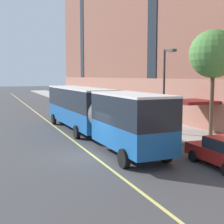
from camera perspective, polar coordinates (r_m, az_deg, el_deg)
name	(u,v)px	position (r m, az deg, el deg)	size (l,w,h in m)	color
ground_plane	(89,156)	(18.46, -4.28, -8.07)	(260.00, 260.00, 0.00)	#424244
sidewalk	(191,135)	(25.22, 14.22, -4.10)	(4.79, 160.00, 0.15)	#ADA89E
city_bus	(93,110)	(23.62, -3.58, 0.44)	(3.33, 19.15, 3.69)	#19569E
parked_car_red_0	(224,152)	(17.11, 19.88, -6.93)	(2.10, 4.43, 1.56)	#B21E19
parked_car_green_2	(81,106)	(40.43, -5.63, 1.06)	(1.99, 4.53, 1.56)	#23603D
parked_car_white_4	(68,102)	(47.82, -8.07, 1.88)	(2.09, 4.41, 1.56)	silver
street_tree_mid_block	(213,54)	(22.42, 18.06, 9.98)	(3.26, 3.26, 7.63)	brown
street_lamp	(166,82)	(24.59, 9.79, 5.39)	(0.36, 1.48, 6.55)	#2D2D30
lane_centerline	(79,145)	(21.33, -6.00, -6.07)	(0.16, 140.00, 0.01)	#E0D66B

